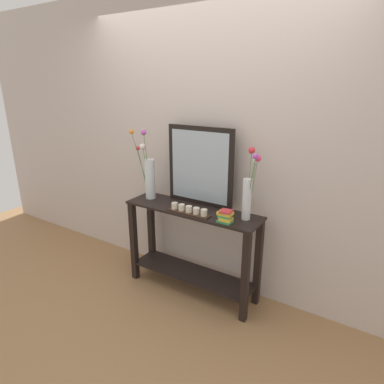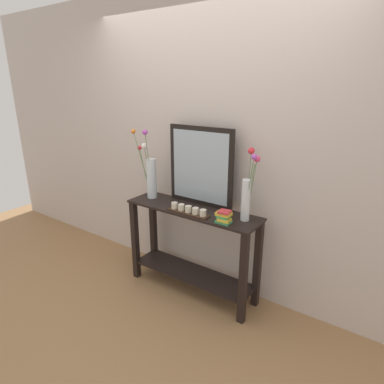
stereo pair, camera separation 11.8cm
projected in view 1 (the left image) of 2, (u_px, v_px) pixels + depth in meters
ground_plane at (192, 290)px, 3.15m from camera, size 7.00×6.00×0.02m
wall_back at (209, 145)px, 2.96m from camera, size 6.40×0.08×2.70m
console_table at (192, 244)px, 3.00m from camera, size 1.26×0.35×0.83m
mirror_leaning at (200, 166)px, 2.89m from camera, size 0.65×0.03×0.70m
tall_vase_left at (149, 175)px, 3.08m from camera, size 0.20×0.15×0.66m
vase_right at (248, 191)px, 2.60m from camera, size 0.14×0.18×0.58m
candle_tray at (189, 210)px, 2.78m from camera, size 0.39×0.09×0.07m
book_stack at (225, 216)px, 2.59m from camera, size 0.12×0.10×0.10m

